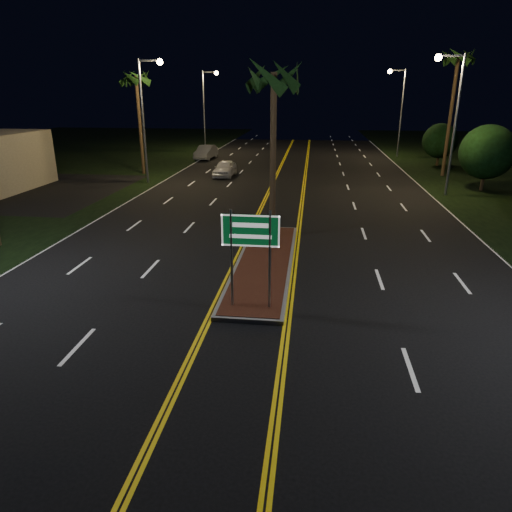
% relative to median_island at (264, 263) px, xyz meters
% --- Properties ---
extents(ground, '(120.00, 120.00, 0.00)m').
position_rel_median_island_xyz_m(ground, '(0.00, -7.00, -0.08)').
color(ground, black).
rests_on(ground, ground).
extents(median_island, '(2.25, 10.25, 0.17)m').
position_rel_median_island_xyz_m(median_island, '(0.00, 0.00, 0.00)').
color(median_island, gray).
rests_on(median_island, ground).
extents(highway_sign, '(1.80, 0.08, 3.20)m').
position_rel_median_island_xyz_m(highway_sign, '(0.00, -4.20, 2.32)').
color(highway_sign, gray).
rests_on(highway_sign, ground).
extents(streetlight_left_mid, '(1.91, 0.44, 9.00)m').
position_rel_median_island_xyz_m(streetlight_left_mid, '(-10.61, 17.00, 5.57)').
color(streetlight_left_mid, gray).
rests_on(streetlight_left_mid, ground).
extents(streetlight_left_far, '(1.91, 0.44, 9.00)m').
position_rel_median_island_xyz_m(streetlight_left_far, '(-10.61, 37.00, 5.57)').
color(streetlight_left_far, gray).
rests_on(streetlight_left_far, ground).
extents(streetlight_right_mid, '(1.91, 0.44, 9.00)m').
position_rel_median_island_xyz_m(streetlight_right_mid, '(10.61, 15.00, 5.57)').
color(streetlight_right_mid, gray).
rests_on(streetlight_right_mid, ground).
extents(streetlight_right_far, '(1.91, 0.44, 9.00)m').
position_rel_median_island_xyz_m(streetlight_right_far, '(10.61, 35.00, 5.57)').
color(streetlight_right_far, gray).
rests_on(streetlight_right_far, ground).
extents(palm_median, '(2.40, 2.40, 8.30)m').
position_rel_median_island_xyz_m(palm_median, '(0.00, 3.50, 7.19)').
color(palm_median, '#382819').
rests_on(palm_median, ground).
extents(palm_left_far, '(2.40, 2.40, 8.80)m').
position_rel_median_island_xyz_m(palm_left_far, '(-12.80, 21.00, 7.66)').
color(palm_left_far, '#382819').
rests_on(palm_left_far, ground).
extents(palm_right_far, '(2.40, 2.40, 10.30)m').
position_rel_median_island_xyz_m(palm_right_far, '(12.80, 23.00, 9.06)').
color(palm_right_far, '#382819').
rests_on(palm_right_far, ground).
extents(shrub_mid, '(3.78, 3.78, 4.62)m').
position_rel_median_island_xyz_m(shrub_mid, '(14.00, 17.00, 2.64)').
color(shrub_mid, '#382819').
rests_on(shrub_mid, ground).
extents(shrub_far, '(3.24, 3.24, 3.96)m').
position_rel_median_island_xyz_m(shrub_far, '(13.80, 29.00, 2.25)').
color(shrub_far, '#382819').
rests_on(shrub_far, ground).
extents(car_near, '(2.12, 4.67, 1.54)m').
position_rel_median_island_xyz_m(car_near, '(-5.51, 20.54, 0.68)').
color(car_near, silver).
rests_on(car_near, ground).
extents(car_far, '(2.49, 5.10, 1.65)m').
position_rel_median_island_xyz_m(car_far, '(-9.50, 30.86, 0.74)').
color(car_far, '#A7ABB1').
rests_on(car_far, ground).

